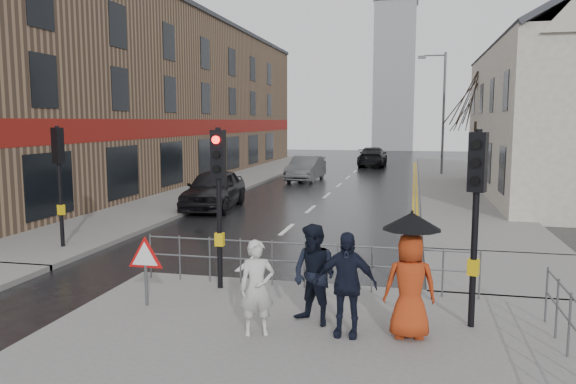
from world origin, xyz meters
The scene contains 22 objects.
ground centered at (0.00, 0.00, 0.00)m, with size 120.00×120.00×0.00m, color black.
near_pavement centered at (3.00, -3.50, 0.07)m, with size 10.00×9.00×0.14m, color #605E5B.
left_pavement centered at (-6.50, 23.00, 0.07)m, with size 4.00×44.00×0.14m, color #605E5B.
right_pavement centered at (6.50, 25.00, 0.07)m, with size 4.00×40.00×0.14m, color #605E5B.
pavement_bridge_right centered at (6.50, 3.00, 0.07)m, with size 4.00×4.20×0.14m, color #605E5B.
building_left_terrace centered at (-12.00, 22.00, 5.00)m, with size 8.00×42.00×10.00m, color brown.
church_tower centered at (1.50, 62.00, 9.00)m, with size 5.00×5.00×18.00m, color gray.
traffic_signal_near_left centered at (0.20, 0.20, 2.46)m, with size 0.28×0.27×3.40m.
traffic_signal_near_right centered at (5.20, -1.00, 2.46)m, with size 0.34×0.33×3.40m.
traffic_signal_far_left centered at (-5.50, 3.00, 2.46)m, with size 0.34×0.33×3.40m.
guard_railing_front centered at (1.95, 0.60, 0.86)m, with size 7.14×0.04×1.00m.
warning_sign centered at (-0.80, -1.21, 1.04)m, with size 0.80×0.07×1.35m.
street_lamp centered at (5.82, 28.00, 4.71)m, with size 1.83×0.25×8.00m.
tree_near centered at (7.50, 22.00, 5.14)m, with size 2.40×2.40×6.58m.
tree_far centered at (8.00, 30.00, 4.42)m, with size 2.40×2.40×5.64m.
pedestrian_a centered at (1.69, -2.16, 0.94)m, with size 0.58×0.38×1.59m, color beige.
pedestrian_b centered at (2.53, -1.47, 1.02)m, with size 0.86×0.67×1.76m, color black.
pedestrian_with_umbrella centered at (4.15, -1.74, 1.27)m, with size 0.96×0.96×2.08m.
pedestrian_d centered at (3.12, -1.87, 1.01)m, with size 1.02×0.43×1.75m, color black.
car_parked centered at (-4.00, 11.29, 0.82)m, with size 1.94×4.83×1.64m, color black.
car_mid centered at (-2.32, 23.01, 0.76)m, with size 1.60×4.58×1.51m, color #484A4D.
car_far centered at (0.89, 35.07, 0.78)m, with size 2.19×5.39×1.56m, color black.
Camera 1 is at (4.15, -10.81, 3.68)m, focal length 35.00 mm.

